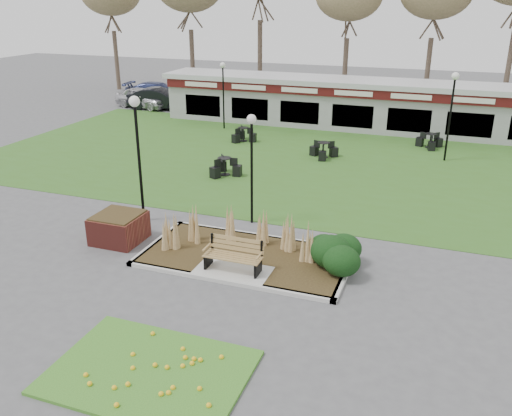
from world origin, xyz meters
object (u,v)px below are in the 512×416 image
(bistro_set_a, at_px, (225,169))
(bistro_set_b, at_px, (243,137))
(lamp_post_mid_right, at_px, (453,97))
(lamp_post_far_left, at_px, (223,81))
(park_bench, at_px, (234,255))
(brick_planter, at_px, (119,227))
(lamp_post_near_right, at_px, (252,145))
(car_blue, at_px, (159,93))
(bistro_set_c, at_px, (323,152))
(car_silver, at_px, (143,98))
(bistro_set_d, at_px, (430,143))
(car_black, at_px, (160,99))
(lamp_post_near_left, at_px, (137,132))
(food_pavilion, at_px, (357,104))

(bistro_set_a, bearing_deg, bistro_set_b, 103.40)
(lamp_post_mid_right, bearing_deg, lamp_post_far_left, 168.74)
(park_bench, height_order, brick_planter, park_bench)
(lamp_post_near_right, height_order, car_blue, lamp_post_near_right)
(lamp_post_near_right, xyz_separation_m, bistro_set_b, (-4.46, 10.61, -2.58))
(bistro_set_c, bearing_deg, brick_planter, -108.84)
(bistro_set_a, bearing_deg, car_blue, 128.47)
(brick_planter, bearing_deg, car_silver, 119.07)
(park_bench, bearing_deg, lamp_post_near_right, 102.59)
(bistro_set_d, bearing_deg, park_bench, -105.45)
(lamp_post_near_right, relative_size, car_blue, 0.77)
(bistro_set_c, bearing_deg, lamp_post_far_left, 150.05)
(lamp_post_mid_right, bearing_deg, bistro_set_a, -147.77)
(bistro_set_d, xyz_separation_m, car_black, (-18.68, 4.36, 0.46))
(lamp_post_far_left, relative_size, bistro_set_c, 2.71)
(car_silver, distance_m, car_black, 1.37)
(brick_planter, xyz_separation_m, bistro_set_a, (0.53, 7.62, -0.19))
(bistro_set_d, bearing_deg, bistro_set_b, -168.00)
(lamp_post_near_left, height_order, car_black, lamp_post_near_left)
(bistro_set_d, bearing_deg, lamp_post_far_left, 178.26)
(brick_planter, bearing_deg, park_bench, -9.69)
(park_bench, bearing_deg, bistro_set_d, 74.55)
(park_bench, distance_m, lamp_post_near_right, 4.41)
(lamp_post_mid_right, height_order, bistro_set_b, lamp_post_mid_right)
(park_bench, height_order, lamp_post_mid_right, lamp_post_mid_right)
(bistro_set_b, xyz_separation_m, car_black, (-8.86, 6.45, 0.46))
(lamp_post_mid_right, distance_m, car_black, 20.72)
(bistro_set_a, distance_m, car_blue, 18.68)
(food_pavilion, relative_size, car_blue, 4.83)
(bistro_set_c, height_order, car_black, car_black)
(food_pavilion, height_order, bistro_set_b, food_pavilion)
(lamp_post_near_left, bearing_deg, bistro_set_d, 56.72)
(lamp_post_mid_right, bearing_deg, car_silver, 162.56)
(bistro_set_b, relative_size, bistro_set_d, 1.02)
(bistro_set_c, relative_size, bistro_set_d, 1.04)
(lamp_post_mid_right, relative_size, bistro_set_a, 2.83)
(lamp_post_far_left, bearing_deg, lamp_post_near_left, -78.34)
(food_pavilion, distance_m, bistro_set_c, 7.19)
(bistro_set_d, xyz_separation_m, car_silver, (-20.05, 4.36, 0.45))
(brick_planter, bearing_deg, lamp_post_near_right, 39.45)
(lamp_post_far_left, distance_m, car_silver, 9.22)
(lamp_post_near_left, distance_m, lamp_post_near_right, 3.93)
(bistro_set_b, relative_size, car_black, 0.32)
(bistro_set_b, height_order, car_blue, car_blue)
(car_blue, bearing_deg, bistro_set_d, -116.32)
(food_pavilion, relative_size, lamp_post_near_left, 5.48)
(bistro_set_a, height_order, bistro_set_d, bistro_set_a)
(bistro_set_b, bearing_deg, bistro_set_a, -76.60)
(lamp_post_far_left, xyz_separation_m, car_blue, (-7.99, 6.23, -2.13))
(park_bench, bearing_deg, car_blue, 123.96)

